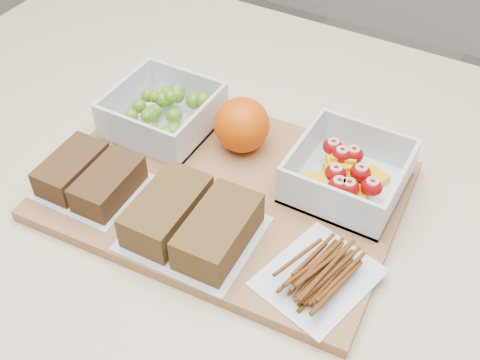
% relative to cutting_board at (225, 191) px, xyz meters
% --- Properties ---
extents(cutting_board, '(0.44, 0.32, 0.02)m').
position_rel_cutting_board_xyz_m(cutting_board, '(0.00, 0.00, 0.00)').
color(cutting_board, '#A16E42').
rests_on(cutting_board, counter).
extents(grape_container, '(0.13, 0.13, 0.05)m').
position_rel_cutting_board_xyz_m(grape_container, '(-0.13, 0.06, 0.03)').
color(grape_container, silver).
rests_on(grape_container, cutting_board).
extents(fruit_container, '(0.13, 0.13, 0.06)m').
position_rel_cutting_board_xyz_m(fruit_container, '(0.13, 0.07, 0.03)').
color(fruit_container, silver).
rests_on(fruit_container, cutting_board).
extents(orange, '(0.07, 0.07, 0.07)m').
position_rel_cutting_board_xyz_m(orange, '(-0.02, 0.08, 0.04)').
color(orange, '#DD5105').
rests_on(orange, cutting_board).
extents(sandwich_bag_left, '(0.12, 0.11, 0.04)m').
position_rel_cutting_board_xyz_m(sandwich_bag_left, '(-0.14, -0.08, 0.03)').
color(sandwich_bag_left, silver).
rests_on(sandwich_bag_left, cutting_board).
extents(sandwich_bag_center, '(0.15, 0.13, 0.04)m').
position_rel_cutting_board_xyz_m(sandwich_bag_center, '(0.01, -0.08, 0.03)').
color(sandwich_bag_center, silver).
rests_on(sandwich_bag_center, cutting_board).
extents(pretzel_bag, '(0.13, 0.14, 0.03)m').
position_rel_cutting_board_xyz_m(pretzel_bag, '(0.16, -0.07, 0.02)').
color(pretzel_bag, silver).
rests_on(pretzel_bag, cutting_board).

